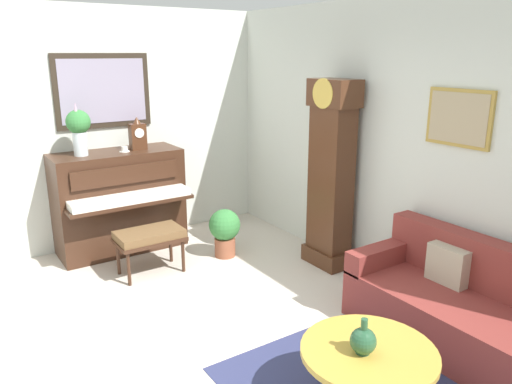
{
  "coord_description": "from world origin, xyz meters",
  "views": [
    {
      "loc": [
        3.24,
        -1.36,
        2.28
      ],
      "look_at": [
        -0.27,
        0.97,
        1.08
      ],
      "focal_mm": 34.49,
      "sensor_mm": 36.0,
      "label": 1
    }
  ],
  "objects": [
    {
      "name": "ground_plane",
      "position": [
        0.0,
        0.0,
        -0.05
      ],
      "size": [
        6.4,
        6.0,
        0.1
      ],
      "primitive_type": "cube",
      "color": "beige"
    },
    {
      "name": "wall_left",
      "position": [
        -2.6,
        0.01,
        1.41
      ],
      "size": [
        0.13,
        4.9,
        2.8
      ],
      "color": "silver",
      "rests_on": "ground_plane"
    },
    {
      "name": "wall_back",
      "position": [
        0.01,
        2.4,
        1.4
      ],
      "size": [
        5.3,
        0.13,
        2.8
      ],
      "color": "silver",
      "rests_on": "ground_plane"
    },
    {
      "name": "piano",
      "position": [
        -2.23,
        0.36,
        0.6
      ],
      "size": [
        0.87,
        1.44,
        1.19
      ],
      "color": "#3D2316",
      "rests_on": "ground_plane"
    },
    {
      "name": "piano_bench",
      "position": [
        -1.41,
        0.39,
        0.41
      ],
      "size": [
        0.42,
        0.7,
        0.48
      ],
      "color": "#3D2316",
      "rests_on": "ground_plane"
    },
    {
      "name": "grandfather_clock",
      "position": [
        -0.55,
        2.12,
        0.96
      ],
      "size": [
        0.52,
        0.34,
        2.03
      ],
      "color": "#4C2B19",
      "rests_on": "ground_plane"
    },
    {
      "name": "couch",
      "position": [
        1.29,
        1.96,
        0.31
      ],
      "size": [
        1.9,
        0.8,
        0.84
      ],
      "color": "maroon",
      "rests_on": "ground_plane"
    },
    {
      "name": "coffee_table",
      "position": [
        1.35,
        0.77,
        0.41
      ],
      "size": [
        0.88,
        0.88,
        0.45
      ],
      "color": "gold",
      "rests_on": "ground_plane"
    },
    {
      "name": "mantel_clock",
      "position": [
        -2.23,
        0.63,
        1.36
      ],
      "size": [
        0.13,
        0.18,
        0.38
      ],
      "color": "#4C2B19",
      "rests_on": "piano"
    },
    {
      "name": "flower_vase",
      "position": [
        -2.23,
        -0.02,
        1.5
      ],
      "size": [
        0.26,
        0.26,
        0.58
      ],
      "color": "silver",
      "rests_on": "piano"
    },
    {
      "name": "teacup",
      "position": [
        -2.18,
        0.45,
        1.21
      ],
      "size": [
        0.12,
        0.12,
        0.06
      ],
      "color": "white",
      "rests_on": "piano"
    },
    {
      "name": "green_jug",
      "position": [
        1.35,
        0.71,
        0.53
      ],
      "size": [
        0.17,
        0.17,
        0.24
      ],
      "color": "#234C33",
      "rests_on": "coffee_table"
    },
    {
      "name": "potted_plant",
      "position": [
        -1.37,
        1.28,
        0.32
      ],
      "size": [
        0.36,
        0.36,
        0.56
      ],
      "color": "#935138",
      "rests_on": "ground_plane"
    }
  ]
}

